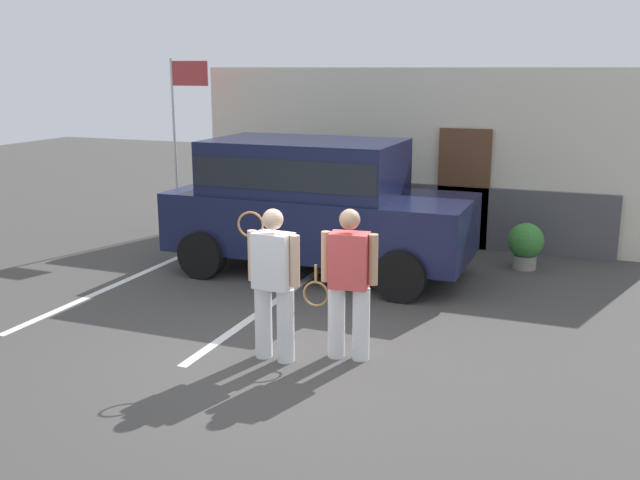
% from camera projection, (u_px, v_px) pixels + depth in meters
% --- Properties ---
extents(ground_plane, '(40.00, 40.00, 0.00)m').
position_uv_depth(ground_plane, '(285.00, 355.00, 8.03)').
color(ground_plane, '#423F3D').
extents(parking_stripe_0, '(0.12, 4.40, 0.01)m').
position_uv_depth(parking_stripe_0, '(115.00, 285.00, 10.60)').
color(parking_stripe_0, silver).
rests_on(parking_stripe_0, ground_plane).
extents(parking_stripe_1, '(0.12, 4.40, 0.01)m').
position_uv_depth(parking_stripe_1, '(270.00, 305.00, 9.70)').
color(parking_stripe_1, silver).
rests_on(parking_stripe_1, ground_plane).
extents(house_frontage, '(8.25, 0.40, 3.12)m').
position_uv_depth(house_frontage, '(418.00, 162.00, 13.00)').
color(house_frontage, beige).
rests_on(house_frontage, ground_plane).
extents(parked_suv, '(4.60, 2.16, 2.05)m').
position_uv_depth(parked_suv, '(314.00, 199.00, 11.08)').
color(parked_suv, '#141938').
rests_on(parked_suv, ground_plane).
extents(tennis_player_man, '(0.76, 0.30, 1.68)m').
position_uv_depth(tennis_player_man, '(273.00, 282.00, 7.74)').
color(tennis_player_man, white).
rests_on(tennis_player_man, ground_plane).
extents(tennis_player_woman, '(0.88, 0.30, 1.67)m').
position_uv_depth(tennis_player_woman, '(349.00, 283.00, 7.77)').
color(tennis_player_woman, white).
rests_on(tennis_player_woman, ground_plane).
extents(potted_plant_by_porch, '(0.56, 0.56, 0.74)m').
position_uv_depth(potted_plant_by_porch, '(526.00, 244.00, 11.39)').
color(potted_plant_by_porch, gray).
rests_on(potted_plant_by_porch, ground_plane).
extents(flag_pole, '(0.80, 0.05, 3.29)m').
position_uv_depth(flag_pole, '(182.00, 114.00, 13.57)').
color(flag_pole, silver).
rests_on(flag_pole, ground_plane).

